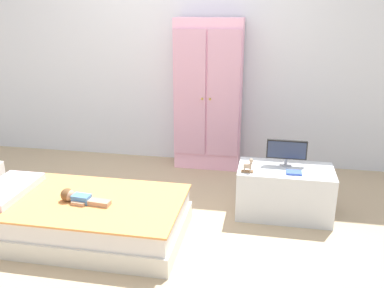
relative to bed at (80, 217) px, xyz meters
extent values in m
cube|color=tan|center=(0.42, 0.20, -0.16)|extent=(10.00, 10.00, 0.02)
cube|color=silver|center=(0.42, 1.77, 1.20)|extent=(6.40, 0.05, 2.70)
cube|color=silver|center=(0.00, 0.00, -0.08)|extent=(1.58, 0.84, 0.14)
cube|color=silver|center=(0.00, 0.00, 0.07)|extent=(1.54, 0.80, 0.14)
cube|color=#EA934C|center=(0.00, 0.00, 0.14)|extent=(1.57, 0.83, 0.02)
cube|color=silver|center=(-0.59, 0.00, 0.18)|extent=(0.32, 0.60, 0.05)
cube|color=#4C84C6|center=(0.05, -0.05, 0.18)|extent=(0.14, 0.09, 0.06)
cube|color=tan|center=(0.20, -0.04, 0.17)|extent=(0.16, 0.05, 0.04)
cube|color=tan|center=(0.19, -0.08, 0.17)|extent=(0.16, 0.05, 0.04)
cube|color=tan|center=(0.06, 0.00, 0.17)|extent=(0.10, 0.04, 0.03)
cube|color=tan|center=(0.05, -0.10, 0.17)|extent=(0.10, 0.04, 0.03)
sphere|color=tan|center=(-0.05, -0.04, 0.20)|extent=(0.09, 0.09, 0.09)
sphere|color=brown|center=(-0.07, -0.04, 0.20)|extent=(0.10, 0.10, 0.10)
cube|color=#EFADCC|center=(0.75, 1.59, 0.63)|extent=(0.68, 0.27, 1.55)
cube|color=#D298B3|center=(0.57, 1.45, 0.67)|extent=(0.32, 0.02, 1.27)
cube|color=#D298B3|center=(0.92, 1.45, 0.67)|extent=(0.32, 0.02, 1.27)
sphere|color=gold|center=(0.71, 1.43, 0.63)|extent=(0.02, 0.02, 0.02)
sphere|color=gold|center=(0.79, 1.43, 0.63)|extent=(0.02, 0.02, 0.02)
cube|color=silver|center=(1.53, 0.61, 0.06)|extent=(0.77, 0.42, 0.41)
cylinder|color=#99999E|center=(1.53, 0.69, 0.27)|extent=(0.10, 0.10, 0.01)
cylinder|color=#99999E|center=(1.53, 0.69, 0.30)|extent=(0.02, 0.02, 0.05)
cube|color=black|center=(1.53, 0.69, 0.41)|extent=(0.33, 0.02, 0.16)
cube|color=#28334C|center=(1.53, 0.67, 0.41)|extent=(0.31, 0.01, 0.14)
cube|color=#8E6642|center=(1.23, 0.50, 0.27)|extent=(0.10, 0.01, 0.01)
cube|color=#8E6642|center=(1.23, 0.47, 0.27)|extent=(0.10, 0.01, 0.01)
cube|color=tan|center=(1.23, 0.48, 0.32)|extent=(0.06, 0.03, 0.04)
cylinder|color=tan|center=(1.25, 0.49, 0.29)|extent=(0.01, 0.01, 0.02)
cylinder|color=tan|center=(1.25, 0.47, 0.29)|extent=(0.01, 0.01, 0.02)
cylinder|color=tan|center=(1.20, 0.49, 0.29)|extent=(0.01, 0.01, 0.02)
cylinder|color=tan|center=(1.20, 0.47, 0.29)|extent=(0.01, 0.01, 0.02)
cylinder|color=tan|center=(1.25, 0.48, 0.35)|extent=(0.02, 0.02, 0.02)
sphere|color=tan|center=(1.25, 0.48, 0.37)|extent=(0.03, 0.03, 0.03)
cube|color=blue|center=(1.59, 0.52, 0.27)|extent=(0.12, 0.09, 0.02)
camera|label=1|loc=(1.36, -2.62, 1.56)|focal=39.16mm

